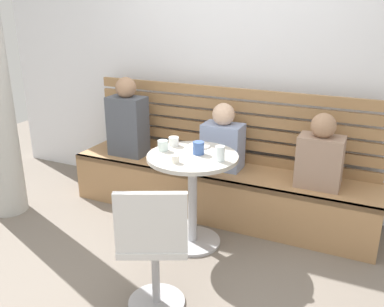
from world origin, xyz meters
The scene contains 15 objects.
ground centered at (0.00, 0.00, 0.00)m, with size 8.00×8.00×0.00m, color #70665B.
back_wall centered at (0.00, 1.64, 1.45)m, with size 5.20×0.10×2.90m, color silver.
booth_bench centered at (0.00, 1.20, 0.22)m, with size 2.70×0.52×0.44m.
booth_backrest centered at (0.00, 1.44, 0.78)m, with size 2.65×0.04×0.67m.
cafe_table centered at (0.01, 0.66, 0.52)m, with size 0.68×0.68×0.74m.
white_chair centered at (0.14, -0.15, 0.46)m, with size 0.53×0.53×0.85m.
person_adult centered at (-0.90, 1.18, 0.77)m, with size 0.34×0.22×0.73m.
person_child_left centered at (0.03, 1.23, 0.69)m, with size 0.34×0.22×0.57m.
person_child_middle centered at (0.85, 1.18, 0.70)m, with size 0.34×0.22×0.59m.
cup_glass_short centered at (-0.23, 0.65, 0.78)m, with size 0.08×0.08×0.08m, color silver.
cup_espresso_small centered at (-0.03, 0.46, 0.77)m, with size 0.06×0.06×0.06m, color silver.
cup_water_clear centered at (0.24, 0.63, 0.80)m, with size 0.07×0.07×0.11m, color white.
cup_ceramic_white centered at (-0.21, 0.79, 0.78)m, with size 0.08×0.08×0.07m, color white.
cup_mug_blue centered at (0.04, 0.70, 0.79)m, with size 0.08×0.08×0.10m, color #3D5B9E.
plate_small centered at (-0.02, 0.86, 0.75)m, with size 0.17×0.17×0.01m, color white.
Camera 1 is at (1.24, -1.98, 1.79)m, focal length 39.18 mm.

